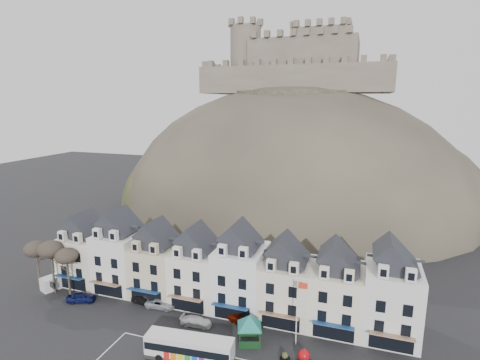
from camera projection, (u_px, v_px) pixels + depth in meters
name	position (u px, v px, depth m)	size (l,w,h in m)	color
townhouse_terrace	(220.00, 270.00, 55.33)	(54.40, 9.35, 11.80)	beige
castle_hill	(293.00, 209.00, 105.20)	(100.00, 76.00, 68.00)	#332D27
castle	(300.00, 63.00, 103.66)	(50.20, 22.20, 22.00)	brown
tree_left_far	(36.00, 249.00, 59.03)	(3.61, 3.61, 8.24)	#32271F
tree_left_mid	(51.00, 250.00, 58.02)	(3.78, 3.78, 8.64)	#32271F
tree_left_near	(66.00, 256.00, 57.22)	(3.43, 3.43, 7.84)	#32271F
bus	(189.00, 347.00, 43.74)	(10.67, 3.40, 2.96)	#262628
bus_shelter	(249.00, 321.00, 46.54)	(5.67, 5.67, 3.81)	black
red_buoy	(304.00, 357.00, 43.17)	(1.53, 1.53, 1.76)	black
flagpole	(298.00, 308.00, 45.80)	(1.25, 0.19, 8.66)	silver
white_van	(57.00, 281.00, 61.00)	(3.59, 5.07, 2.12)	silver
planter_west	(285.00, 357.00, 43.73)	(1.17, 0.78, 1.08)	black
car_navy	(81.00, 298.00, 56.56)	(1.67, 4.15, 1.42)	#0D1345
car_black	(143.00, 300.00, 56.03)	(1.29, 3.69, 1.22)	black
car_silver	(161.00, 303.00, 55.07)	(2.10, 4.49, 1.27)	#B0B3B8
car_white	(196.00, 321.00, 50.61)	(1.75, 4.29, 1.25)	silver
car_maroon	(242.00, 318.00, 51.14)	(1.68, 4.16, 1.42)	#5F1105
car_charcoal	(250.00, 320.00, 50.78)	(1.37, 3.93, 1.30)	black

